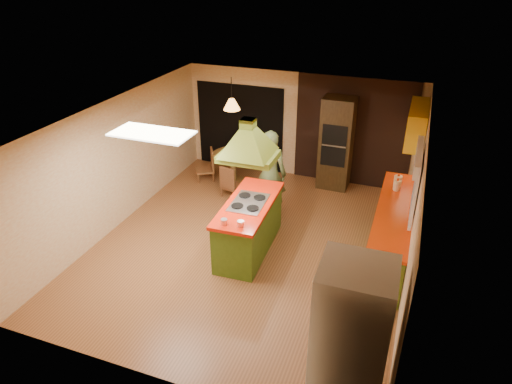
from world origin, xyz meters
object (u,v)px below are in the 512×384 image
at_px(refrigerator, 350,338).
at_px(dining_table, 233,162).
at_px(wall_oven, 336,143).
at_px(man, 270,174).
at_px(kitchen_island, 249,226).
at_px(canister_large, 397,185).

xyz_separation_m(refrigerator, dining_table, (-3.55, 5.06, -0.48)).
height_order(wall_oven, dining_table, wall_oven).
bearing_deg(man, kitchen_island, 87.28).
xyz_separation_m(kitchen_island, dining_table, (-1.33, 2.47, 0.02)).
distance_m(wall_oven, canister_large, 2.15).
distance_m(kitchen_island, wall_oven, 3.27).
bearing_deg(wall_oven, canister_large, -46.61).
xyz_separation_m(kitchen_island, canister_large, (2.39, 1.50, 0.53)).
xyz_separation_m(man, dining_table, (-1.28, 1.15, -0.42)).
bearing_deg(kitchen_island, dining_table, 115.98).
distance_m(dining_table, canister_large, 3.88).
distance_m(refrigerator, dining_table, 6.20).
bearing_deg(canister_large, dining_table, 165.36).
bearing_deg(refrigerator, man, 119.18).
bearing_deg(refrigerator, wall_oven, 101.87).
relative_size(wall_oven, dining_table, 2.19).
xyz_separation_m(man, canister_large, (2.44, 0.18, 0.09)).
bearing_deg(man, wall_oven, -123.89).
bearing_deg(wall_oven, man, -118.20).
relative_size(kitchen_island, man, 1.07).
distance_m(man, refrigerator, 4.52).
relative_size(kitchen_island, wall_oven, 0.93).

